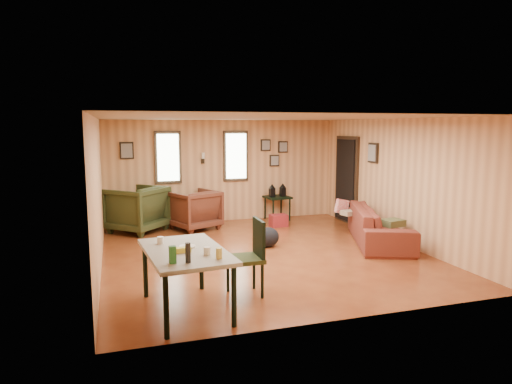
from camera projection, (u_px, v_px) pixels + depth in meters
room at (267, 184)px, 8.33m from camera, size 5.54×6.04×2.44m
sofa at (380, 219)px, 8.85m from camera, size 1.53×2.46×0.93m
recliner_brown at (194, 208)px, 10.02m from camera, size 1.20×1.17×0.95m
recliner_green at (137, 207)px, 9.78m from camera, size 1.44×1.45×1.09m
end_table at (176, 210)px, 10.37m from camera, size 0.51×0.47×0.63m
side_table at (277, 195)px, 11.00m from camera, size 0.62×0.62×0.89m
cooler at (278, 220)px, 10.34m from camera, size 0.39×0.29×0.27m
backpack at (268, 237)px, 8.56m from camera, size 0.45×0.35×0.38m
sofa_pillows at (368, 216)px, 9.02m from camera, size 0.69×1.69×0.35m
dining_table at (186, 255)px, 5.52m from camera, size 1.05×1.59×0.99m
dining_chair at (250, 253)px, 6.10m from camera, size 0.47×0.47×1.03m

